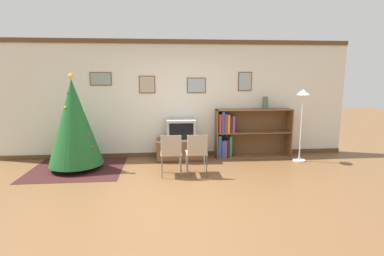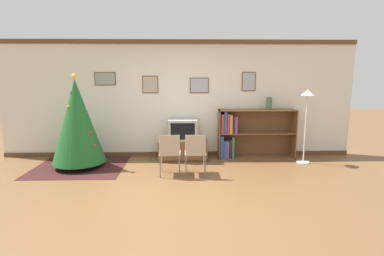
% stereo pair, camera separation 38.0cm
% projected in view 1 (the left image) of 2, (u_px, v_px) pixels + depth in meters
% --- Properties ---
extents(ground_plane, '(24.00, 24.00, 0.00)m').
position_uv_depth(ground_plane, '(180.00, 194.00, 4.86)').
color(ground_plane, brown).
extents(wall_back, '(8.20, 0.11, 2.70)m').
position_uv_depth(wall_back, '(174.00, 99.00, 6.96)').
color(wall_back, silver).
rests_on(wall_back, ground_plane).
extents(area_rug, '(1.86, 1.67, 0.01)m').
position_uv_depth(area_rug, '(77.00, 169.00, 6.17)').
color(area_rug, '#381919').
rests_on(area_rug, ground_plane).
extents(christmas_tree, '(1.08, 1.08, 1.93)m').
position_uv_depth(christmas_tree, '(74.00, 123.00, 6.01)').
color(christmas_tree, maroon).
rests_on(christmas_tree, area_rug).
extents(tv_console, '(1.09, 0.56, 0.47)m').
position_uv_depth(tv_console, '(181.00, 149.00, 6.83)').
color(tv_console, '#4C311E').
rests_on(tv_console, ground_plane).
extents(television, '(0.64, 0.55, 0.46)m').
position_uv_depth(television, '(181.00, 129.00, 6.74)').
color(television, '#9E9E99').
rests_on(television, tv_console).
extents(folding_chair_left, '(0.40, 0.40, 0.82)m').
position_uv_depth(folding_chair_left, '(171.00, 152.00, 5.63)').
color(folding_chair_left, tan).
rests_on(folding_chair_left, ground_plane).
extents(folding_chair_right, '(0.40, 0.40, 0.82)m').
position_uv_depth(folding_chair_right, '(197.00, 152.00, 5.68)').
color(folding_chair_right, tan).
rests_on(folding_chair_right, ground_plane).
extents(bookshelf, '(1.77, 0.36, 1.13)m').
position_uv_depth(bookshelf, '(239.00, 133.00, 7.01)').
color(bookshelf, brown).
rests_on(bookshelf, ground_plane).
extents(vase, '(0.13, 0.13, 0.29)m').
position_uv_depth(vase, '(265.00, 103.00, 6.93)').
color(vase, '#47664C').
rests_on(vase, bookshelf).
extents(standing_lamp, '(0.28, 0.28, 1.60)m').
position_uv_depth(standing_lamp, '(302.00, 106.00, 6.55)').
color(standing_lamp, silver).
rests_on(standing_lamp, ground_plane).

